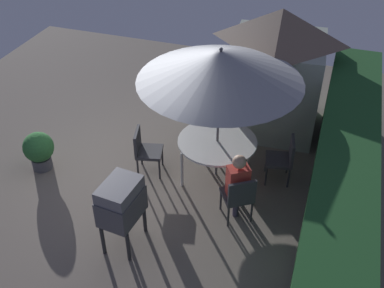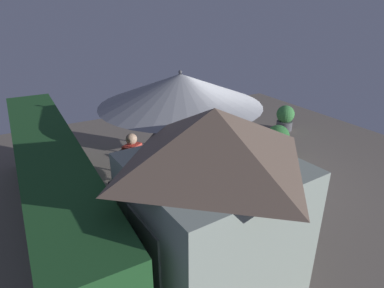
{
  "view_description": "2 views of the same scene",
  "coord_description": "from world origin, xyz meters",
  "views": [
    {
      "loc": [
        6.11,
        3.03,
        5.63
      ],
      "look_at": [
        0.15,
        1.04,
        0.96
      ],
      "focal_mm": 43.4,
      "sensor_mm": 36.0,
      "label": 1
    },
    {
      "loc": [
        -5.02,
        3.79,
        3.54
      ],
      "look_at": [
        0.06,
        0.93,
        1.03
      ],
      "focal_mm": 30.46,
      "sensor_mm": 36.0,
      "label": 2
    }
  ],
  "objects": [
    {
      "name": "patio_table",
      "position": [
        -0.32,
        1.36,
        0.72
      ],
      "size": [
        1.42,
        1.42,
        0.78
      ],
      "color": "white",
      "rests_on": "ground"
    },
    {
      "name": "potted_plant_by_shed",
      "position": [
        0.53,
        -1.82,
        0.43
      ],
      "size": [
        0.57,
        0.57,
        0.77
      ],
      "color": "#4C4C51",
      "rests_on": "ground"
    },
    {
      "name": "bbq_grill",
      "position": [
        1.71,
        0.45,
        0.85
      ],
      "size": [
        0.75,
        0.57,
        1.2
      ],
      "color": "#47474C",
      "rests_on": "ground"
    },
    {
      "name": "chair_toward_hedge",
      "position": [
        -1.56,
        0.91,
        0.52
      ],
      "size": [
        0.59,
        0.59,
        0.9
      ],
      "color": "#38383D",
      "rests_on": "ground"
    },
    {
      "name": "potted_plant_by_grill",
      "position": [
        1.71,
        -3.23,
        0.4
      ],
      "size": [
        0.53,
        0.53,
        0.77
      ],
      "color": "#4C4C51",
      "rests_on": "ground"
    },
    {
      "name": "ground_plane",
      "position": [
        0.0,
        0.0,
        0.0
      ],
      "size": [
        11.0,
        11.0,
        0.0
      ],
      "primitive_type": "plane",
      "color": "#6B6056"
    },
    {
      "name": "garden_shed",
      "position": [
        -2.32,
        2.0,
        1.3
      ],
      "size": [
        1.96,
        2.0,
        2.55
      ],
      "color": "gray",
      "rests_on": "ground"
    },
    {
      "name": "hedge_backdrop",
      "position": [
        0.0,
        3.5,
        0.81
      ],
      "size": [
        6.13,
        0.87,
        1.63
      ],
      "color": "#1E4C23",
      "rests_on": "ground"
    },
    {
      "name": "chair_toward_house",
      "position": [
        -0.0,
        0.08,
        0.52
      ],
      "size": [
        0.56,
        0.56,
        0.9
      ],
      "color": "#38383D",
      "rests_on": "ground"
    },
    {
      "name": "patio_umbrella",
      "position": [
        -0.32,
        1.36,
        2.24
      ],
      "size": [
        2.73,
        2.73,
        2.56
      ],
      "color": "#4C4C51",
      "rests_on": "ground"
    },
    {
      "name": "chair_far_side",
      "position": [
        -0.56,
        2.53,
        0.52
      ],
      "size": [
        0.54,
        0.55,
        0.9
      ],
      "color": "#38383D",
      "rests_on": "ground"
    },
    {
      "name": "person_in_red",
      "position": [
        0.6,
        1.96,
        0.78
      ],
      "size": [
        0.39,
        0.42,
        1.26
      ],
      "color": "#CC3D33",
      "rests_on": "ground"
    },
    {
      "name": "chair_near_shed",
      "position": [
        0.67,
        2.01,
        0.52
      ],
      "size": [
        0.64,
        0.64,
        0.9
      ],
      "color": "#38383D",
      "rests_on": "ground"
    }
  ]
}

